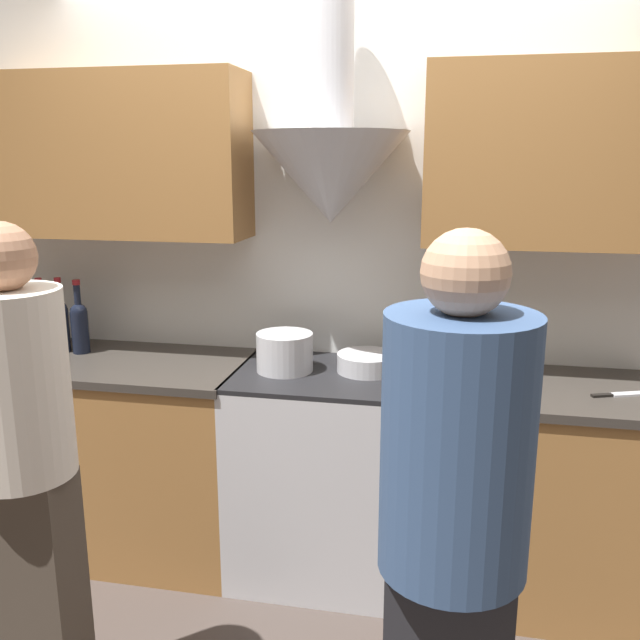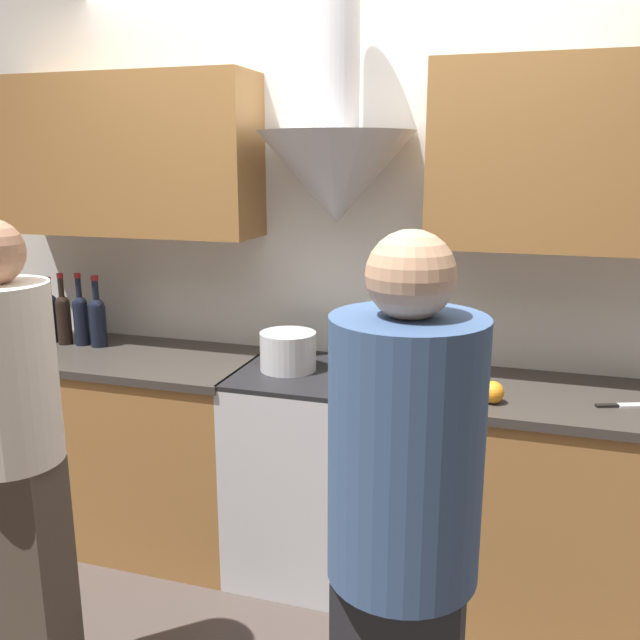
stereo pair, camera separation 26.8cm
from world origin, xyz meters
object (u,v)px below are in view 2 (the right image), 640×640
wine_bottle_4 (98,319)px  mixing_bowl (370,364)px  wine_bottle_2 (63,316)px  stock_pot (288,351)px  wine_bottle_1 (51,315)px  orange_fruit (493,392)px  person_foreground_right (402,547)px  wine_bottle_3 (81,317)px  stove_range (327,472)px  wine_bottle_0 (29,316)px  person_foreground_left (13,451)px

wine_bottle_4 → mixing_bowl: bearing=-1.0°
wine_bottle_2 → stock_pot: wine_bottle_2 is taller
stock_pot → wine_bottle_4: bearing=175.5°
wine_bottle_1 → wine_bottle_4: size_ratio=0.94×
stock_pot → orange_fruit: size_ratio=2.90×
mixing_bowl → person_foreground_right: 1.29m
person_foreground_right → mixing_bowl: bearing=106.6°
wine_bottle_3 → mixing_bowl: (1.42, -0.02, -0.10)m
wine_bottle_2 → orange_fruit: 2.04m
stove_range → wine_bottle_0: 1.64m
wine_bottle_2 → wine_bottle_4: 0.18m
wine_bottle_1 → person_foreground_left: 1.31m
wine_bottle_1 → mixing_bowl: 1.60m
wine_bottle_1 → stove_range: bearing=-3.0°
stove_range → wine_bottle_1: wine_bottle_1 is taller
mixing_bowl → person_foreground_left: size_ratio=0.15×
wine_bottle_3 → orange_fruit: size_ratio=4.23×
stock_pot → mixing_bowl: bearing=9.2°
wine_bottle_1 → stock_pot: bearing=-3.8°
person_foreground_right → orange_fruit: bearing=81.9°
mixing_bowl → person_foreground_right: person_foreground_right is taller
wine_bottle_1 → stock_pot: size_ratio=1.34×
wine_bottle_0 → wine_bottle_1: bearing=9.7°
orange_fruit → person_foreground_right: bearing=-98.1°
stove_range → mixing_bowl: 0.52m
wine_bottle_3 → stock_pot: bearing=-4.1°
wine_bottle_1 → person_foreground_right: size_ratio=0.19×
person_foreground_left → person_foreground_right: person_foreground_right is taller
wine_bottle_1 → person_foreground_left: size_ratio=0.20×
wine_bottle_4 → wine_bottle_2: bearing=-175.9°
wine_bottle_1 → person_foreground_left: (0.71, -1.09, -0.15)m
wine_bottle_3 → wine_bottle_0: bearing=-177.3°
orange_fruit → person_foreground_left: person_foreground_left is taller
orange_fruit → person_foreground_right: (-0.14, -1.02, -0.05)m
wine_bottle_4 → person_foreground_left: 1.18m
wine_bottle_2 → wine_bottle_4: size_ratio=1.01×
wine_bottle_2 → person_foreground_left: size_ratio=0.21×
wine_bottle_0 → orange_fruit: size_ratio=3.98×
stove_range → orange_fruit: (0.68, -0.16, 0.50)m
stove_range → orange_fruit: 0.86m
person_foreground_right → stock_pot: bearing=121.1°
stock_pot → mixing_bowl: stock_pot is taller
wine_bottle_1 → wine_bottle_2: size_ratio=0.93×
stove_range → wine_bottle_3: size_ratio=2.64×
wine_bottle_2 → wine_bottle_4: (0.18, 0.01, -0.00)m
wine_bottle_3 → wine_bottle_2: bearing=-172.7°
wine_bottle_2 → wine_bottle_3: (0.09, 0.01, 0.00)m
wine_bottle_0 → wine_bottle_3: bearing=2.7°
person_foreground_right → wine_bottle_4: bearing=143.5°
person_foreground_left → stove_range: bearing=54.6°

